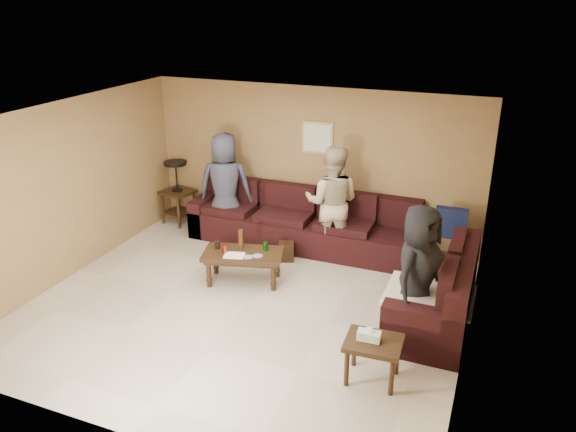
% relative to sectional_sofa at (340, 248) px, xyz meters
% --- Properties ---
extents(room, '(5.60, 5.50, 2.50)m').
position_rel_sectional_sofa_xyz_m(room, '(-0.81, -1.52, 1.34)').
color(room, '#BEB4A1').
rests_on(room, ground).
extents(sectional_sofa, '(4.65, 2.90, 0.97)m').
position_rel_sectional_sofa_xyz_m(sectional_sofa, '(0.00, 0.00, 0.00)').
color(sectional_sofa, black).
rests_on(sectional_sofa, ground).
extents(coffee_table, '(1.21, 0.83, 0.74)m').
position_rel_sectional_sofa_xyz_m(coffee_table, '(-1.14, -0.92, 0.07)').
color(coffee_table, '#332011').
rests_on(coffee_table, ground).
extents(end_table_left, '(0.60, 0.60, 1.13)m').
position_rel_sectional_sofa_xyz_m(end_table_left, '(-3.17, 0.63, 0.26)').
color(end_table_left, '#332011').
rests_on(end_table_left, ground).
extents(side_table_right, '(0.61, 0.51, 0.63)m').
position_rel_sectional_sofa_xyz_m(side_table_right, '(1.07, -2.37, 0.09)').
color(side_table_right, '#332011').
rests_on(side_table_right, ground).
extents(waste_bin, '(0.30, 0.30, 0.28)m').
position_rel_sectional_sofa_xyz_m(waste_bin, '(-0.84, -0.05, -0.19)').
color(waste_bin, '#332011').
rests_on(waste_bin, ground).
extents(wall_art, '(0.52, 0.04, 0.52)m').
position_rel_sectional_sofa_xyz_m(wall_art, '(-0.71, 0.96, 1.37)').
color(wall_art, tan).
rests_on(wall_art, ground).
extents(person_left, '(0.99, 0.79, 1.77)m').
position_rel_sectional_sofa_xyz_m(person_left, '(-2.11, 0.42, 0.56)').
color(person_left, '#333747').
rests_on(person_left, ground).
extents(person_middle, '(0.94, 0.78, 1.76)m').
position_rel_sectional_sofa_xyz_m(person_middle, '(-0.26, 0.36, 0.55)').
color(person_middle, tan).
rests_on(person_middle, ground).
extents(person_right, '(0.78, 0.95, 1.67)m').
position_rel_sectional_sofa_xyz_m(person_right, '(1.33, -1.37, 0.51)').
color(person_right, black).
rests_on(person_right, ground).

